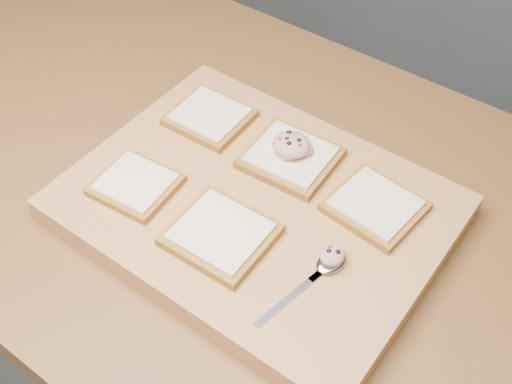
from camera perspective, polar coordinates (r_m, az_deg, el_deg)
island_counter at (r=1.31m, az=5.50°, el=-16.07°), size 2.00×0.80×0.90m
cutting_board at (r=0.93m, az=0.00°, el=-1.46°), size 0.52×0.39×0.04m
bread_far_left at (r=1.03m, az=-4.12°, el=6.69°), size 0.12×0.11×0.02m
bread_far_center at (r=0.96m, az=3.11°, el=3.09°), size 0.13×0.12×0.02m
bread_far_right at (r=0.91m, az=10.54°, el=-1.23°), size 0.13×0.12×0.02m
bread_near_left at (r=0.93m, az=-10.64°, el=0.66°), size 0.12×0.11×0.02m
bread_near_center at (r=0.86m, az=-3.15°, el=-3.77°), size 0.13×0.12×0.02m
tuna_salad_dollop at (r=0.94m, az=3.17°, el=4.23°), size 0.06×0.05×0.03m
spoon at (r=0.84m, az=6.17°, el=-6.66°), size 0.05×0.16×0.01m
spoon_salad at (r=0.83m, az=6.80°, el=-5.58°), size 0.03×0.04×0.02m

